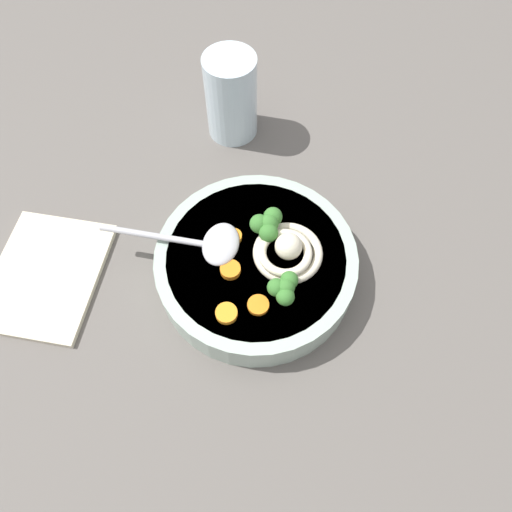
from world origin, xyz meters
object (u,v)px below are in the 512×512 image
(soup_bowl, at_px, (256,265))
(drinking_glass, at_px, (231,97))
(noodle_pile, at_px, (287,251))
(soup_spoon, at_px, (209,245))
(folded_napkin, at_px, (46,275))

(soup_bowl, distance_m, drinking_glass, 0.25)
(soup_bowl, distance_m, noodle_pile, 0.05)
(soup_spoon, xyz_separation_m, folded_napkin, (0.03, -0.21, -0.05))
(soup_spoon, distance_m, folded_napkin, 0.22)
(noodle_pile, distance_m, drinking_glass, 0.26)
(noodle_pile, relative_size, drinking_glass, 0.72)
(folded_napkin, bearing_deg, noodle_pile, 93.92)
(soup_bowl, height_order, noodle_pile, noodle_pile)
(soup_spoon, height_order, folded_napkin, soup_spoon)
(drinking_glass, height_order, folded_napkin, drinking_glass)
(soup_spoon, relative_size, drinking_glass, 1.37)
(soup_bowl, height_order, folded_napkin, soup_bowl)
(soup_bowl, bearing_deg, soup_spoon, -97.57)
(soup_spoon, bearing_deg, drinking_glass, -84.32)
(soup_bowl, height_order, soup_spoon, soup_spoon)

